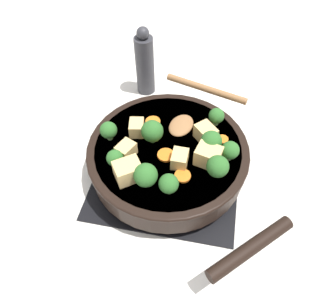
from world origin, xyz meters
TOP-DOWN VIEW (x-y plane):
  - ground_plane at (0.00, 0.00)m, footprint 2.40×2.40m
  - front_burner_grate at (0.00, 0.00)m, footprint 0.31×0.31m
  - skillet_pan at (-0.00, 0.00)m, footprint 0.41×0.42m
  - wooden_spoon at (-0.04, -0.13)m, footprint 0.20×0.20m
  - tofu_cube_center_large at (-0.08, 0.02)m, footprint 0.06×0.05m
  - tofu_cube_near_handle at (0.06, 0.09)m, footprint 0.06×0.06m
  - tofu_cube_east_chunk at (-0.07, -0.04)m, footprint 0.05×0.05m
  - tofu_cube_west_chunk at (0.07, -0.03)m, footprint 0.04×0.04m
  - tofu_cube_back_piece at (-0.03, 0.04)m, footprint 0.03×0.04m
  - tofu_cube_front_piece at (0.08, 0.04)m, footprint 0.04×0.04m
  - broccoli_floret_near_spoon at (-0.02, 0.10)m, footprint 0.04×0.04m
  - broccoli_floret_center_top at (0.09, 0.07)m, footprint 0.03×0.03m
  - broccoli_floret_east_rim at (0.02, 0.10)m, footprint 0.04×0.04m
  - broccoli_floret_west_rim at (0.03, -0.01)m, footprint 0.05×0.05m
  - broccoli_floret_north_edge at (-0.09, -0.08)m, footprint 0.03×0.03m
  - broccoli_floret_south_cluster at (0.12, -0.00)m, footprint 0.04×0.04m
  - broccoli_floret_mid_floret at (-0.10, 0.05)m, footprint 0.04×0.04m
  - broccoli_floret_small_inner at (-0.08, -0.01)m, footprint 0.04×0.04m
  - broccoli_floret_tall_stem at (-0.12, 0.01)m, footprint 0.04×0.04m
  - carrot_slice_orange_thin at (-0.11, -0.04)m, footprint 0.02×0.02m
  - carrot_slice_near_center at (0.05, -0.06)m, footprint 0.03×0.03m
  - carrot_slice_edge_slice at (0.00, 0.02)m, footprint 0.03×0.03m
  - carrot_slice_under_broccoli at (-0.04, 0.07)m, footprint 0.03×0.03m
  - pepper_mill at (0.11, -0.26)m, footprint 0.05×0.05m

SIDE VIEW (x-z plane):
  - ground_plane at x=0.00m, z-range 0.00..0.00m
  - front_burner_grate at x=0.00m, z-range 0.00..0.03m
  - skillet_pan at x=0.00m, z-range 0.03..0.09m
  - carrot_slice_orange_thin at x=-0.11m, z-range 0.08..0.09m
  - carrot_slice_near_center at x=0.05m, z-range 0.08..0.09m
  - carrot_slice_edge_slice at x=0.00m, z-range 0.08..0.09m
  - carrot_slice_under_broccoli at x=-0.04m, z-range 0.08..0.09m
  - pepper_mill at x=0.11m, z-range -0.01..0.18m
  - wooden_spoon at x=-0.04m, z-range 0.08..0.10m
  - tofu_cube_front_piece at x=0.08m, z-range 0.08..0.11m
  - tofu_cube_west_chunk at x=0.07m, z-range 0.08..0.11m
  - tofu_cube_back_piece at x=-0.03m, z-range 0.08..0.11m
  - tofu_cube_east_chunk at x=-0.07m, z-range 0.08..0.12m
  - tofu_cube_center_large at x=-0.08m, z-range 0.08..0.12m
  - tofu_cube_near_handle at x=0.06m, z-range 0.08..0.12m
  - broccoli_floret_center_top at x=0.09m, z-range 0.09..0.13m
  - broccoli_floret_north_edge at x=-0.09m, z-range 0.09..0.13m
  - broccoli_floret_south_cluster at x=0.12m, z-range 0.09..0.13m
  - broccoli_floret_tall_stem at x=-0.12m, z-range 0.09..0.13m
  - broccoli_floret_near_spoon at x=-0.02m, z-range 0.09..0.13m
  - broccoli_floret_mid_floret at x=-0.10m, z-range 0.09..0.14m
  - broccoli_floret_small_inner at x=-0.08m, z-range 0.09..0.14m
  - broccoli_floret_east_rim at x=0.02m, z-range 0.09..0.14m
  - broccoli_floret_west_rim at x=0.03m, z-range 0.09..0.14m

